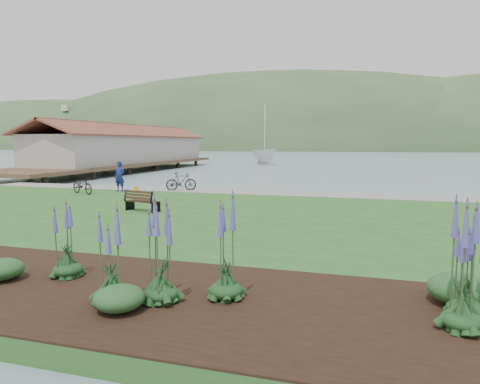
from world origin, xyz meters
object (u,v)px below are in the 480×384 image
at_px(person, 120,174).
at_px(bicycle_a, 83,185).
at_px(sailboat, 265,165).
at_px(park_bench, 141,200).

relative_size(person, bicycle_a, 1.11).
bearing_deg(bicycle_a, person, -17.87).
relative_size(bicycle_a, sailboat, 0.07).
distance_m(park_bench, person, 7.90).
bearing_deg(person, bicycle_a, -128.11).
bearing_deg(person, sailboat, 93.86).
xyz_separation_m(park_bench, bicycle_a, (-6.28, 4.57, 0.04)).
bearing_deg(bicycle_a, park_bench, -102.97).
xyz_separation_m(park_bench, sailboat, (-5.61, 46.38, -0.86)).
bearing_deg(park_bench, sailboat, 110.13).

